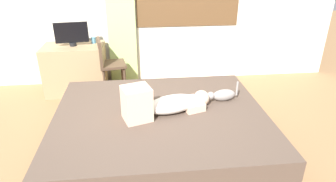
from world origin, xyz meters
TOP-DOWN VIEW (x-y plane):
  - ground_plane at (0.00, 0.00)m, footprint 16.00×16.00m
  - bed at (0.11, 0.10)m, footprint 2.23×1.88m
  - person_lying at (0.14, 0.09)m, footprint 0.93×0.49m
  - cat at (0.81, 0.31)m, footprint 0.36×0.14m
  - desk at (-1.05, 1.85)m, footprint 0.90×0.56m
  - tv_monitor at (-1.04, 1.85)m, footprint 0.48×0.10m
  - cup at (-0.76, 1.97)m, footprint 0.07×0.07m
  - chair_by_desk at (-0.55, 1.74)m, footprint 0.44×0.44m
  - curtain_left at (-0.33, 2.13)m, footprint 0.44×0.06m

SIDE VIEW (x-z plane):
  - ground_plane at x=0.00m, z-range 0.00..0.00m
  - bed at x=0.11m, z-range 0.00..0.51m
  - desk at x=-1.05m, z-range 0.00..0.74m
  - chair_by_desk at x=-0.55m, z-range 0.08..0.94m
  - cat at x=0.81m, z-range 0.47..0.68m
  - person_lying at x=0.14m, z-range 0.45..0.79m
  - cup at x=-0.76m, z-range 0.74..0.83m
  - tv_monitor at x=-1.04m, z-range 0.75..1.10m
  - curtain_left at x=-0.33m, z-range 0.00..2.67m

